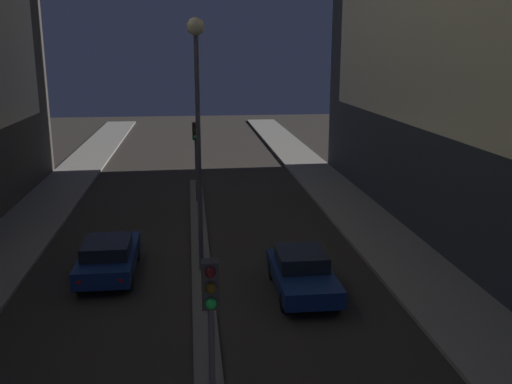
% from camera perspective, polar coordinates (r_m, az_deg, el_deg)
% --- Properties ---
extents(median_strip, '(0.73, 28.38, 0.15)m').
position_cam_1_polar(median_strip, '(21.98, -5.51, -7.16)').
color(median_strip, '#66605B').
rests_on(median_strip, ground).
extents(traffic_light_near, '(0.32, 0.42, 4.19)m').
position_cam_1_polar(traffic_light_near, '(10.70, -4.51, -12.45)').
color(traffic_light_near, '#4C4C51').
rests_on(traffic_light_near, median_strip).
extents(traffic_light_mid, '(0.32, 0.42, 4.19)m').
position_cam_1_polar(traffic_light_mid, '(29.97, -6.05, 4.83)').
color(traffic_light_mid, '#4C4C51').
rests_on(traffic_light_mid, median_strip).
extents(street_lamp, '(0.60, 0.60, 8.90)m').
position_cam_1_polar(street_lamp, '(19.76, -5.90, 9.82)').
color(street_lamp, '#4C4C51').
rests_on(street_lamp, median_strip).
extents(car_left_lane, '(1.91, 4.39, 1.41)m').
position_cam_1_polar(car_left_lane, '(21.41, -14.54, -6.27)').
color(car_left_lane, navy).
rests_on(car_left_lane, ground).
extents(car_right_lane, '(1.89, 4.16, 1.39)m').
position_cam_1_polar(car_right_lane, '(19.41, 4.65, -8.04)').
color(car_right_lane, navy).
rests_on(car_right_lane, ground).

